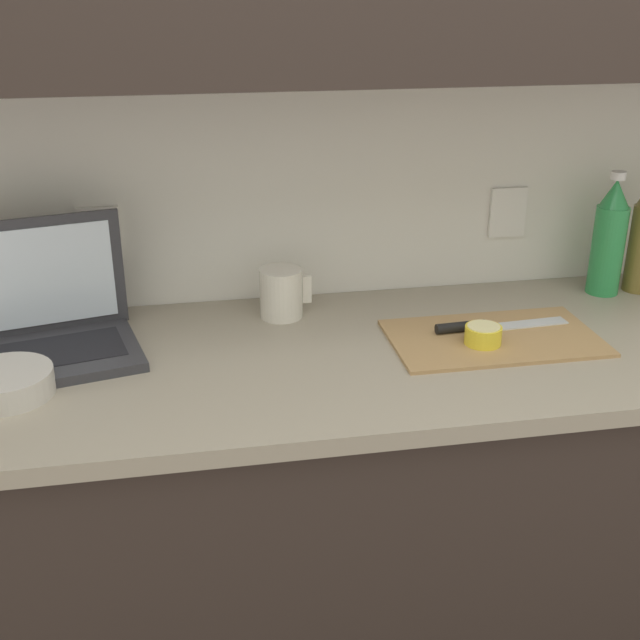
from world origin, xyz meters
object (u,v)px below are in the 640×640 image
(measuring_cup, at_px, (281,293))
(lemon_half_cut, at_px, (483,335))
(bowl_white, at_px, (6,383))
(knife, at_px, (478,326))
(cutting_board, at_px, (493,337))
(bottle_oil_tall, at_px, (609,239))
(laptop, at_px, (50,323))

(measuring_cup, bearing_deg, lemon_half_cut, -31.60)
(measuring_cup, relative_size, bowl_white, 0.68)
(lemon_half_cut, height_order, measuring_cup, measuring_cup)
(knife, distance_m, measuring_cup, 0.43)
(measuring_cup, bearing_deg, bowl_white, -153.10)
(cutting_board, height_order, measuring_cup, measuring_cup)
(bottle_oil_tall, xyz_separation_m, measuring_cup, (-0.78, -0.01, -0.08))
(lemon_half_cut, bearing_deg, cutting_board, 43.43)
(laptop, bearing_deg, bottle_oil_tall, -7.93)
(knife, relative_size, bowl_white, 1.79)
(knife, distance_m, lemon_half_cut, 0.07)
(cutting_board, relative_size, bowl_white, 2.57)
(lemon_half_cut, relative_size, measuring_cup, 0.65)
(bottle_oil_tall, height_order, bowl_white, bottle_oil_tall)
(cutting_board, xyz_separation_m, bottle_oil_tall, (0.36, 0.21, 0.13))
(measuring_cup, bearing_deg, knife, -22.89)
(bottle_oil_tall, bearing_deg, knife, -155.24)
(measuring_cup, bearing_deg, laptop, -168.77)
(knife, bearing_deg, cutting_board, -60.51)
(knife, height_order, measuring_cup, measuring_cup)
(knife, relative_size, bottle_oil_tall, 1.04)
(bowl_white, bearing_deg, measuring_cup, 26.90)
(knife, height_order, bowl_white, bowl_white)
(laptop, xyz_separation_m, measuring_cup, (0.48, 0.10, -0.01))
(bottle_oil_tall, xyz_separation_m, bowl_white, (-1.32, -0.28, -0.11))
(cutting_board, height_order, lemon_half_cut, lemon_half_cut)
(cutting_board, bearing_deg, measuring_cup, 154.35)
(bowl_white, bearing_deg, knife, 6.49)
(knife, bearing_deg, lemon_half_cut, -105.67)
(cutting_board, relative_size, bottle_oil_tall, 1.48)
(laptop, xyz_separation_m, cutting_board, (0.90, -0.11, -0.06))
(knife, xyz_separation_m, bottle_oil_tall, (0.38, 0.18, 0.12))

